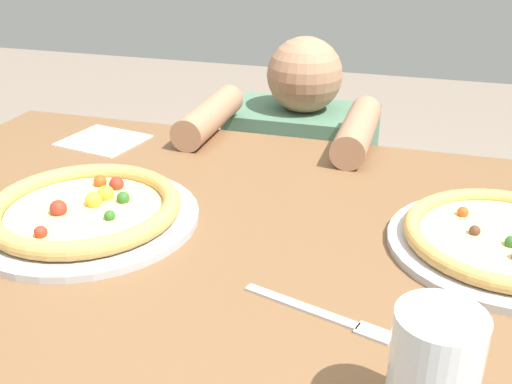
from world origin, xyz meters
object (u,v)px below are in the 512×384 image
at_px(fork, 323,314).
at_px(water_cup_clear, 434,372).
at_px(diner_seated, 299,223).
at_px(pizza_near, 85,211).
at_px(pizza_far, 505,240).

bearing_deg(fork, water_cup_clear, -48.51).
distance_m(fork, diner_seated, 0.91).
bearing_deg(pizza_near, water_cup_clear, -27.56).
distance_m(pizza_far, fork, 0.33).
bearing_deg(pizza_near, fork, -18.31).
height_order(pizza_near, diner_seated, diner_seated).
distance_m(water_cup_clear, fork, 0.21).
bearing_deg(diner_seated, pizza_far, -53.46).
relative_size(pizza_far, diner_seated, 0.37).
bearing_deg(pizza_far, fork, -134.07).
bearing_deg(diner_seated, fork, -75.69).
height_order(pizza_near, fork, pizza_near).
distance_m(pizza_near, pizza_far, 0.65).
distance_m(water_cup_clear, diner_seated, 1.10).
height_order(fork, diner_seated, diner_seated).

